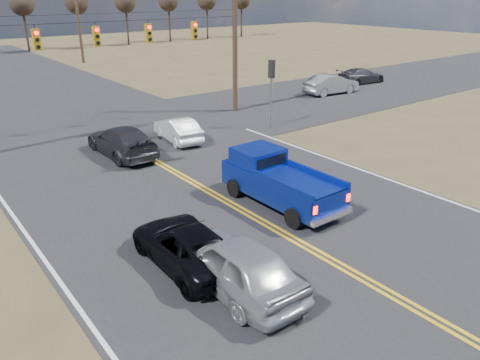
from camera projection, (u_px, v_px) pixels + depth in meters
ground at (366, 281)px, 13.05m from camera, size 160.00×160.00×0.00m
road_main at (181, 176)px, 20.39m from camera, size 14.00×120.00×0.02m
road_cross at (107, 134)px, 26.26m from camera, size 120.00×12.00×0.02m
signal_gantry at (108, 41)px, 24.47m from camera, size 19.60×4.83×10.00m
utility_poles at (104, 39)px, 23.55m from camera, size 19.60×58.32×10.00m
treeline at (43, 20)px, 30.68m from camera, size 87.00×117.80×7.40m
pickup_truck at (278, 181)px, 17.45m from camera, size 2.07×5.10×1.91m
silver_suv at (236, 264)px, 12.46m from camera, size 1.87×4.53×1.53m
black_suv at (187, 245)px, 13.71m from camera, size 2.10×4.41×1.21m
white_car_queue at (178, 129)px, 24.93m from camera, size 1.82×3.98×1.26m
dgrey_car_queue at (122, 141)px, 22.71m from camera, size 2.04×4.95×1.43m
cross_car_east_near at (331, 84)px, 36.12m from camera, size 2.00×4.69×1.50m
cross_car_east_far at (361, 76)px, 40.23m from camera, size 2.36×4.69×1.31m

